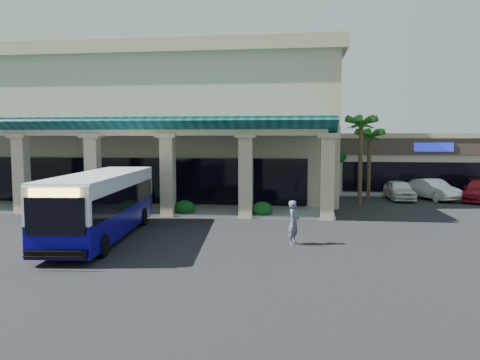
# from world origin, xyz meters

# --- Properties ---
(ground) EXTENTS (110.00, 110.00, 0.00)m
(ground) POSITION_xyz_m (0.00, 0.00, 0.00)
(ground) COLOR black
(main_building) EXTENTS (30.80, 14.80, 11.35)m
(main_building) POSITION_xyz_m (-8.00, 16.00, 5.67)
(main_building) COLOR tan
(main_building) RESTS_ON ground
(arcade) EXTENTS (30.00, 6.20, 5.70)m
(arcade) POSITION_xyz_m (-8.00, 6.80, 2.85)
(arcade) COLOR #0A3D41
(arcade) RESTS_ON ground
(strip_mall) EXTENTS (22.50, 12.50, 4.90)m
(strip_mall) POSITION_xyz_m (18.00, 24.00, 2.45)
(strip_mall) COLOR beige
(strip_mall) RESTS_ON ground
(palm_0) EXTENTS (2.40, 2.40, 6.60)m
(palm_0) POSITION_xyz_m (8.50, 11.00, 3.30)
(palm_0) COLOR #216019
(palm_0) RESTS_ON ground
(palm_1) EXTENTS (2.40, 2.40, 5.80)m
(palm_1) POSITION_xyz_m (9.50, 14.00, 2.90)
(palm_1) COLOR #216019
(palm_1) RESTS_ON ground
(broadleaf_tree) EXTENTS (2.60, 2.60, 4.81)m
(broadleaf_tree) POSITION_xyz_m (7.50, 19.00, 2.41)
(broadleaf_tree) COLOR #0E3D12
(broadleaf_tree) RESTS_ON ground
(transit_bus) EXTENTS (3.45, 10.63, 2.92)m
(transit_bus) POSITION_xyz_m (-4.26, -1.00, 1.46)
(transit_bus) COLOR #090176
(transit_bus) RESTS_ON ground
(pedestrian) EXTENTS (0.63, 0.78, 1.86)m
(pedestrian) POSITION_xyz_m (4.27, -1.20, 0.93)
(pedestrian) COLOR #4F5369
(pedestrian) RESTS_ON ground
(car_silver) EXTENTS (1.84, 4.31, 1.45)m
(car_silver) POSITION_xyz_m (11.75, 14.34, 0.73)
(car_silver) COLOR white
(car_silver) RESTS_ON ground
(car_white) EXTENTS (3.27, 4.83, 1.51)m
(car_white) POSITION_xyz_m (14.19, 14.77, 0.75)
(car_white) COLOR silver
(car_white) RESTS_ON ground
(car_red) EXTENTS (3.88, 5.58, 1.50)m
(car_red) POSITION_xyz_m (17.35, 14.40, 0.75)
(car_red) COLOR maroon
(car_red) RESTS_ON ground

